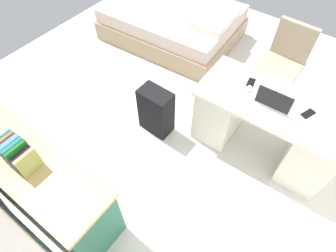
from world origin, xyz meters
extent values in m
plane|color=silver|center=(0.00, 0.00, 0.00)|extent=(5.32, 5.32, 0.00)
cube|color=silver|center=(-1.02, -0.02, 0.73)|extent=(1.46, 0.70, 0.04)
cube|color=beige|center=(-1.51, -0.03, 0.35)|extent=(0.41, 0.60, 0.71)
cube|color=beige|center=(-0.53, -0.01, 0.35)|extent=(0.41, 0.60, 0.71)
cylinder|color=black|center=(-0.79, -0.86, 0.02)|extent=(0.52, 0.52, 0.04)
cylinder|color=black|center=(-0.79, -0.86, 0.21)|extent=(0.06, 0.06, 0.42)
cube|color=tan|center=(-0.79, -0.86, 0.46)|extent=(0.48, 0.48, 0.08)
cube|color=tan|center=(-0.80, -1.06, 0.72)|extent=(0.44, 0.08, 0.44)
cube|color=#28664C|center=(0.45, 1.73, 0.35)|extent=(1.76, 0.44, 0.70)
cube|color=tan|center=(0.45, 1.73, 0.72)|extent=(1.80, 0.48, 0.04)
cube|color=#225641|center=(0.05, 1.50, 0.19)|extent=(0.67, 0.01, 0.24)
cube|color=#225641|center=(0.85, 1.50, 0.19)|extent=(0.67, 0.01, 0.24)
cube|color=tan|center=(0.98, -1.18, 0.14)|extent=(1.98, 1.51, 0.28)
cube|color=beige|center=(0.98, -1.18, 0.38)|extent=(1.91, 1.44, 0.20)
cube|color=white|center=(0.31, -1.22, 0.53)|extent=(0.52, 0.71, 0.10)
cube|color=black|center=(0.06, 0.42, 0.29)|extent=(0.37, 0.23, 0.58)
cube|color=silver|center=(-1.00, -0.02, 0.75)|extent=(0.32, 0.23, 0.02)
cube|color=black|center=(-1.00, 0.08, 0.85)|extent=(0.31, 0.02, 0.19)
ellipsoid|color=white|center=(-0.74, -0.02, 0.76)|extent=(0.06, 0.10, 0.03)
cube|color=black|center=(-1.30, -0.05, 0.75)|extent=(0.11, 0.15, 0.01)
cube|color=black|center=(-0.72, -0.11, 0.75)|extent=(0.09, 0.15, 0.01)
cube|color=#A5AC58|center=(0.20, 1.73, 0.84)|extent=(0.03, 0.17, 0.21)
cube|color=#60225C|center=(0.24, 1.73, 0.83)|extent=(0.03, 0.17, 0.19)
cube|color=#17651F|center=(0.28, 1.73, 0.86)|extent=(0.03, 0.17, 0.24)
cube|color=#216671|center=(0.32, 1.73, 0.86)|extent=(0.04, 0.17, 0.24)
cube|color=teal|center=(0.36, 1.73, 0.86)|extent=(0.04, 0.17, 0.24)
cube|color=#661B49|center=(0.40, 1.73, 0.85)|extent=(0.03, 0.17, 0.22)
cube|color=#576A3D|center=(0.44, 1.73, 0.85)|extent=(0.03, 0.17, 0.22)
cube|color=slate|center=(0.48, 1.73, 0.84)|extent=(0.02, 0.17, 0.22)
camera|label=1|loc=(-1.24, 1.96, 2.63)|focal=29.73mm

